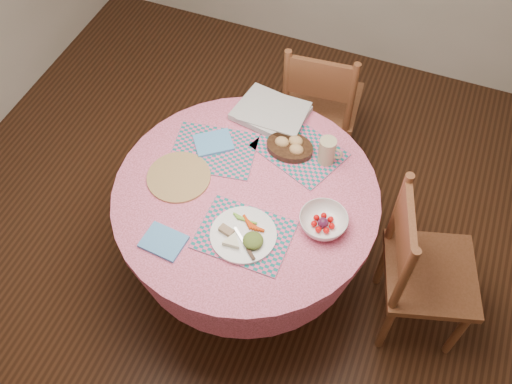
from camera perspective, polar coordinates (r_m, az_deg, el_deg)
ground at (r=3.26m, az=-0.83°, el=-7.78°), size 4.00×4.00×0.00m
room_envelope at (r=1.92m, az=-1.45°, el=16.99°), size 4.01×4.01×2.71m
dining_table at (r=2.78m, az=-0.96°, el=-2.40°), size 1.24×1.24×0.75m
chair_right at (r=2.80m, az=16.17°, el=-7.36°), size 0.54×0.55×0.97m
chair_back at (r=3.38m, az=6.43°, el=8.86°), size 0.48×0.46×0.94m
placemat_front at (r=2.49m, az=-1.16°, el=-4.29°), size 0.40×0.30×0.01m
placemat_left at (r=2.78m, az=-4.23°, el=4.18°), size 0.44×0.36×0.01m
placemat_back at (r=2.78m, az=4.37°, el=4.19°), size 0.48×0.43×0.01m
wicker_trivet at (r=2.69m, az=-7.73°, el=1.51°), size 0.30×0.30×0.01m
napkin_near at (r=2.50m, az=-9.23°, el=-4.91°), size 0.19×0.15×0.01m
napkin_far at (r=2.80m, az=-4.27°, el=4.95°), size 0.23×0.22×0.01m
dinner_plate at (r=2.47m, az=-1.19°, el=-4.34°), size 0.29×0.29×0.05m
bread_bowl at (r=2.76m, az=3.43°, el=4.60°), size 0.23×0.23×0.08m
latte_mug at (r=2.70m, az=7.16°, el=4.09°), size 0.12×0.08×0.14m
fruit_bowl at (r=2.51m, az=6.74°, el=-2.99°), size 0.23×0.23×0.07m
newspaper_stack at (r=2.91m, az=1.52°, el=7.95°), size 0.38×0.32×0.04m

